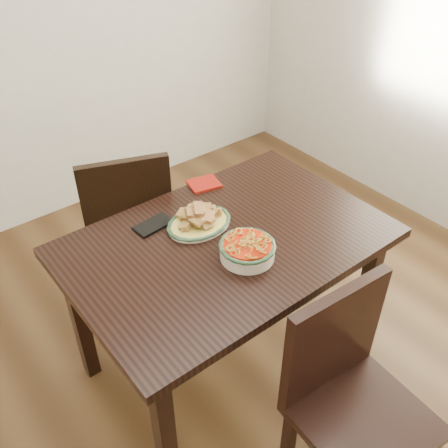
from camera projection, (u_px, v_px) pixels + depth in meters
floor at (238, 363)px, 2.42m from camera, size 3.50×3.50×0.00m
wall_back at (38, 6)px, 2.72m from camera, size 3.50×0.10×2.60m
dining_table at (227, 256)px, 2.05m from camera, size 1.27×0.84×0.75m
chair_far at (128, 218)px, 2.52m from camera, size 0.54×0.54×0.89m
chair_near at (349, 391)px, 1.72m from camera, size 0.45×0.45×0.89m
fish_plate at (199, 217)px, 2.03m from camera, size 0.27×0.22×0.11m
noodle_bowl at (247, 248)px, 1.87m from camera, size 0.22×0.22×0.08m
smartphone at (154, 225)px, 2.05m from camera, size 0.17×0.10×0.01m
napkin at (204, 184)px, 2.30m from camera, size 0.16×0.14×0.01m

